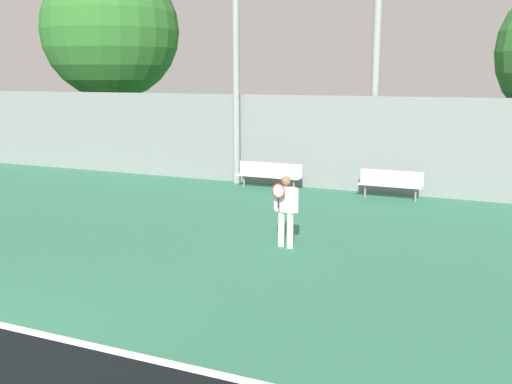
# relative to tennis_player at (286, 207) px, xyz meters

# --- Properties ---
(tennis_player) EXTENTS (0.60, 0.46, 1.55)m
(tennis_player) POSITION_rel_tennis_player_xyz_m (0.00, 0.00, 0.00)
(tennis_player) COLOR silver
(tennis_player) RESTS_ON ground_plane
(bench_courtside_near) EXTENTS (1.87, 0.40, 0.85)m
(bench_courtside_near) POSITION_rel_tennis_player_xyz_m (0.98, 6.05, -0.36)
(bench_courtside_near) COLOR silver
(bench_courtside_near) RESTS_ON ground_plane
(bench_courtside_far) EXTENTS (2.18, 0.40, 0.85)m
(bench_courtside_far) POSITION_rel_tennis_player_xyz_m (-2.95, 6.05, -0.36)
(bench_courtside_far) COLOR silver
(bench_courtside_far) RESTS_ON ground_plane
(light_pole_center_back) EXTENTS (0.90, 0.60, 9.96)m
(light_pole_center_back) POSITION_rel_tennis_player_xyz_m (0.12, 7.26, 4.88)
(light_pole_center_back) COLOR #939399
(light_pole_center_back) RESTS_ON ground_plane
(back_fence) EXTENTS (29.04, 0.06, 3.00)m
(back_fence) POSITION_rel_tennis_player_xyz_m (-2.47, 6.84, 0.62)
(back_fence) COLOR gray
(back_fence) RESTS_ON ground_plane
(tree_green_broad) EXTENTS (6.39, 6.39, 8.88)m
(tree_green_broad) POSITION_rel_tennis_player_xyz_m (-13.61, 12.02, 4.79)
(tree_green_broad) COLOR brown
(tree_green_broad) RESTS_ON ground_plane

